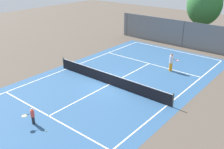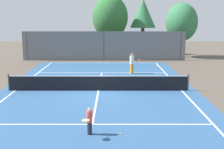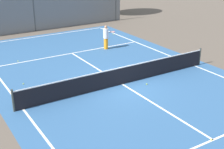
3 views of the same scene
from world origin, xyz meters
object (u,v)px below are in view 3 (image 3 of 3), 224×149
player_0 (106,37)px  tennis_ball_6 (147,84)px  tennis_ball_3 (18,61)px  tennis_ball_7 (211,140)px  tennis_ball_1 (113,34)px  tennis_ball_4 (121,72)px  tennis_ball_2 (23,84)px  tennis_ball_5 (148,74)px  ball_crate (134,70)px  tennis_ball_9 (105,79)px

player_0 → tennis_ball_6: player_0 is taller
tennis_ball_3 → tennis_ball_7: bearing=-74.4°
tennis_ball_1 → tennis_ball_4: bearing=-119.4°
tennis_ball_2 → tennis_ball_5: bearing=-20.5°
tennis_ball_2 → tennis_ball_7: 10.26m
player_0 → tennis_ball_3: bearing=174.1°
ball_crate → tennis_ball_2: 6.38m
tennis_ball_1 → tennis_ball_4: (-4.40, -7.81, 0.00)m
player_0 → tennis_ball_6: 7.04m
tennis_ball_2 → tennis_ball_3: size_ratio=1.00×
tennis_ball_6 → tennis_ball_7: 5.73m
tennis_ball_1 → tennis_ball_7: same height
tennis_ball_2 → tennis_ball_9: size_ratio=1.00×
ball_crate → tennis_ball_3: 7.73m
ball_crate → tennis_ball_5: (0.54, -0.73, -0.15)m
tennis_ball_1 → tennis_ball_9: size_ratio=1.00×
ball_crate → player_0: bearing=77.8°
tennis_ball_1 → tennis_ball_4: size_ratio=1.00×
tennis_ball_7 → tennis_ball_5: bearing=72.2°
player_0 → tennis_ball_2: 7.94m
tennis_ball_2 → tennis_ball_4: same height
player_0 → tennis_ball_1: player_0 is taller
tennis_ball_6 → tennis_ball_9: bearing=130.3°
tennis_ball_4 → tennis_ball_9: 1.37m
tennis_ball_5 → tennis_ball_6: (-0.95, -1.11, 0.00)m
tennis_ball_6 → tennis_ball_7: (-1.20, -5.61, 0.00)m
ball_crate → tennis_ball_4: bearing=149.5°
tennis_ball_1 → tennis_ball_7: 16.53m
tennis_ball_6 → tennis_ball_2: bearing=147.7°
tennis_ball_7 → tennis_ball_9: 7.46m
tennis_ball_7 → tennis_ball_9: bearing=92.8°
tennis_ball_3 → tennis_ball_5: 8.62m
player_0 → tennis_ball_5: (-0.54, -5.71, -0.87)m
player_0 → tennis_ball_1: 4.26m
tennis_ball_3 → tennis_ball_9: bearing=-59.7°
tennis_ball_5 → tennis_ball_7: same height
tennis_ball_5 → tennis_ball_7: bearing=-107.8°
tennis_ball_7 → tennis_ball_3: bearing=105.6°
tennis_ball_2 → tennis_ball_3: (0.85, 3.87, 0.00)m
tennis_ball_9 → player_0: bearing=58.4°
player_0 → tennis_ball_5: 5.80m
tennis_ball_4 → tennis_ball_7: same height
ball_crate → tennis_ball_4: 0.79m
tennis_ball_2 → tennis_ball_9: 4.50m
tennis_ball_3 → tennis_ball_4: size_ratio=1.00×
ball_crate → tennis_ball_7: bearing=-102.3°
player_0 → tennis_ball_1: bearing=50.5°
tennis_ball_1 → tennis_ball_5: 9.48m
player_0 → ball_crate: bearing=-102.2°
tennis_ball_1 → tennis_ball_2: size_ratio=1.00×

